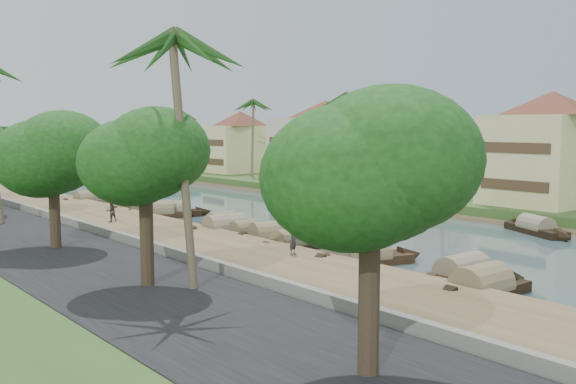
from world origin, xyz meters
TOP-DOWN VIEW (x-y plane):
  - ground at (0.00, 0.00)m, footprint 220.00×220.00m
  - left_bank at (-16.00, 20.00)m, footprint 10.00×180.00m
  - right_bank at (19.00, 20.00)m, footprint 16.00×180.00m
  - retaining_wall at (-20.20, 20.00)m, footprint 0.40×180.00m
  - far_right_fill at (56.00, 20.00)m, footprint 60.00×220.00m
  - treeline at (0.00, 100.00)m, footprint 120.00×14.00m
  - bridge at (0.00, 72.00)m, footprint 28.00×4.00m
  - building_near at (18.99, -2.00)m, footprint 14.85×14.85m
  - building_mid at (19.99, 14.00)m, footprint 14.11×14.11m
  - building_far at (18.99, 28.00)m, footprint 15.59×15.59m
  - building_distant at (19.99, 48.00)m, footprint 12.62×12.62m
  - sampan_0 at (-8.33, -11.87)m, footprint 8.36×2.00m
  - sampan_1 at (-10.12, -14.21)m, footprint 8.05×2.16m
  - sampan_2 at (-9.13, -5.50)m, footprint 8.42×3.96m
  - sampan_3 at (-9.41, -4.49)m, footprint 9.13×3.16m
  - sampan_4 at (-9.70, 0.68)m, footprint 7.30×1.96m
  - sampan_5 at (-9.22, 3.80)m, footprint 7.06×2.99m
  - sampan_6 at (-9.98, 8.09)m, footprint 8.64×2.84m
  - sampan_7 at (-9.17, 6.82)m, footprint 6.31×2.08m
  - sampan_8 at (-8.78, 10.30)m, footprint 7.00×2.90m
  - sampan_9 at (-7.93, 19.98)m, footprint 7.69×4.65m
  - sampan_10 at (-9.13, 20.06)m, footprint 7.94×4.91m
  - sampan_11 at (-9.39, 23.26)m, footprint 7.65×2.26m
  - sampan_12 at (-8.57, 28.56)m, footprint 7.36×4.67m
  - sampan_13 at (-10.33, 32.48)m, footprint 8.57×2.25m
  - sampan_14 at (9.03, -6.36)m, footprint 4.91×8.15m
  - sampan_15 at (9.04, 7.83)m, footprint 3.52×7.36m
  - sampan_16 at (9.05, 21.31)m, footprint 4.99×9.03m
  - canoe_1 at (-7.11, -5.06)m, footprint 4.58×2.95m
  - canoe_2 at (-7.56, 20.10)m, footprint 5.20×1.40m
  - palm_1 at (16.00, 7.50)m, footprint 3.20×3.20m
  - palm_2 at (15.00, 20.65)m, footprint 3.20×3.20m
  - palm_3 at (16.00, 39.67)m, footprint 3.20×3.20m
  - palm_4 at (-23.00, -8.49)m, footprint 3.20×3.20m
  - palm_7 at (14.00, 56.10)m, footprint 3.20×3.20m
  - tree_0 at (-24.00, -19.70)m, footprint 4.95×4.95m
  - tree_1 at (-24.00, -6.58)m, footprint 4.61×4.61m
  - tree_2 at (-24.00, 4.51)m, footprint 5.40×5.40m
  - tree_6 at (24.00, 30.42)m, footprint 4.66×4.66m
  - person_near at (-13.03, -3.48)m, footprint 0.69×0.55m
  - person_far at (-15.71, 15.42)m, footprint 0.83×0.66m

SIDE VIEW (x-z plane):
  - ground at x=0.00m, z-range 0.00..0.00m
  - canoe_2 at x=-7.56m, z-range -0.27..0.47m
  - canoe_1 at x=-7.11m, z-range -0.29..0.49m
  - sampan_7 at x=-9.17m, z-range -0.46..1.26m
  - left_bank at x=-16.00m, z-range 0.00..0.80m
  - sampan_12 at x=-8.57m, z-range -0.52..1.33m
  - sampan_15 at x=9.04m, z-range -0.58..1.40m
  - sampan_9 at x=-7.93m, z-range -0.59..1.41m
  - sampan_14 at x=9.03m, z-range -0.61..1.43m
  - sampan_4 at x=-9.70m, z-range -0.63..1.45m
  - sampan_8 at x=-8.78m, z-range -0.65..1.48m
  - sampan_11 at x=-9.39m, z-range -0.67..1.50m
  - sampan_2 at x=-9.13m, z-range -0.68..1.51m
  - sampan_0 at x=-8.33m, z-range -0.68..1.51m
  - sampan_16 at x=9.05m, z-range -0.69..1.52m
  - sampan_10 at x=-9.13m, z-range -0.69..1.52m
  - sampan_5 at x=-9.22m, z-range -0.68..1.52m
  - sampan_13 at x=-10.33m, z-range -0.74..1.58m
  - sampan_1 at x=-10.12m, z-range -0.77..1.61m
  - sampan_3 at x=-9.41m, z-range -0.77..1.61m
  - sampan_6 at x=-9.98m, z-range -0.82..1.67m
  - far_right_fill at x=56.00m, z-range 0.00..1.15m
  - right_bank at x=19.00m, z-range 0.00..1.20m
  - retaining_wall at x=-20.20m, z-range 0.80..1.90m
  - person_near at x=-13.03m, z-range 0.80..2.46m
  - person_far at x=-15.71m, z-range 0.80..2.48m
  - bridge at x=0.00m, z-range 0.52..2.92m
  - treeline at x=0.00m, z-range 0.00..8.00m
  - building_distant at x=19.99m, z-range 1.28..10.48m
  - building_mid at x=19.99m, z-range 1.28..10.98m
  - building_near at x=18.99m, z-range 1.28..11.48m
  - building_far at x=18.99m, z-range 1.28..11.48m
  - tree_6 at x=24.00m, z-range 2.83..10.12m
  - tree_2 at x=-24.00m, z-range 2.87..10.40m
  - tree_1 at x=-24.00m, z-range 3.15..10.65m
  - tree_0 at x=-24.00m, z-range 3.17..10.98m
  - palm_1 at x=16.00m, z-range 4.35..14.12m
  - palm_7 at x=14.00m, z-range 4.77..15.40m
  - palm_3 at x=16.00m, z-range 5.36..17.30m
  - palm_2 at x=15.00m, z-range 5.44..17.55m
  - palm_4 at x=-23.00m, z-range 5.64..17.74m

